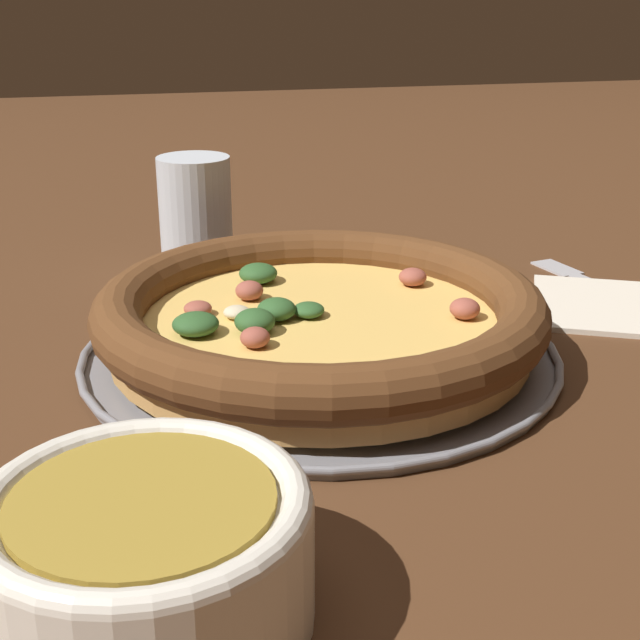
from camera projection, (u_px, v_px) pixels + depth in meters
ground_plane at (320, 359)px, 0.59m from camera, size 3.00×3.00×0.00m
pizza_tray at (320, 353)px, 0.59m from camera, size 0.31×0.31×0.01m
pizza at (319, 316)px, 0.58m from camera, size 0.29×0.29×0.04m
bowl_near at (146, 550)px, 0.34m from camera, size 0.13×0.13×0.06m
drinking_cup at (196, 214)px, 0.76m from camera, size 0.06×0.06×0.10m
napkin at (630, 305)px, 0.68m from camera, size 0.18×0.17×0.01m
fork at (597, 284)px, 0.73m from camera, size 0.05×0.17×0.00m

